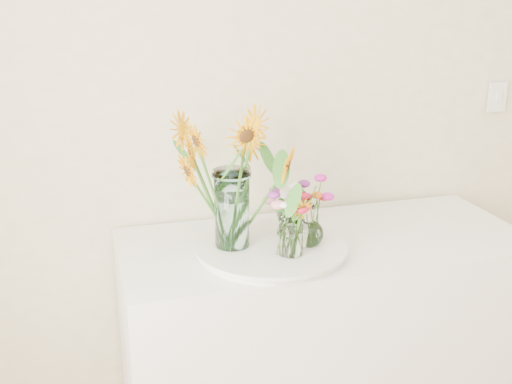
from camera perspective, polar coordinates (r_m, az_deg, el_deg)
counter at (r=2.43m, az=5.82°, el=-14.02°), size 1.40×0.60×0.90m
tray at (r=2.09m, az=1.34°, el=-5.18°), size 0.47×0.47×0.02m
mason_jar at (r=2.04m, az=-2.15°, el=-1.51°), size 0.14×0.14×0.26m
sunflower_bouquet at (r=2.00m, az=-2.19°, el=1.40°), size 0.79×0.79×0.48m
small_vase_a at (r=1.99m, az=3.13°, el=-3.97°), size 0.09×0.09×0.13m
wildflower_posy_a at (r=1.98m, az=3.15°, el=-2.76°), size 0.20×0.20×0.22m
small_vase_b at (r=2.07m, az=4.72°, el=-2.97°), size 0.12×0.12×0.14m
wildflower_posy_b at (r=2.05m, az=4.75°, el=-1.80°), size 0.19×0.19×0.23m
small_vase_c at (r=2.16m, az=2.73°, el=-2.64°), size 0.08×0.08×0.10m
wildflower_posy_c at (r=2.14m, az=2.75°, el=-1.51°), size 0.21×0.21×0.19m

